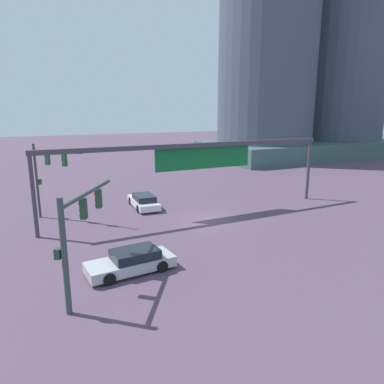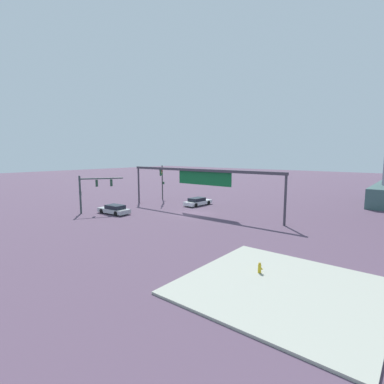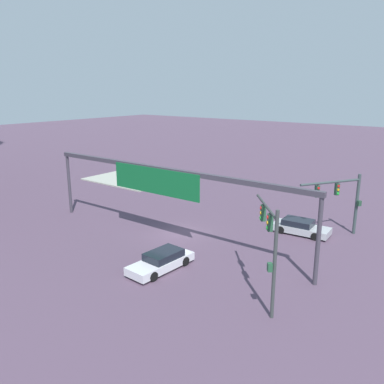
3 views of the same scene
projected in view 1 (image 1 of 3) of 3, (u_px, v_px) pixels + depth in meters
ground_plane at (207, 221)px, 27.65m from camera, size 225.75×225.75×0.00m
traffic_signal_near_corner at (47, 169)px, 27.16m from camera, size 3.17×4.04×5.97m
traffic_signal_opposite_side at (78, 225)px, 15.60m from camera, size 3.53×4.93×5.10m
overhead_sign_gantry at (199, 154)px, 28.30m from camera, size 24.84×0.43×5.95m
sedan_car_approaching at (144, 201)px, 31.34m from camera, size 2.15×4.97×1.21m
sedan_car_waiting_far at (132, 261)px, 18.72m from camera, size 4.76×2.19×1.21m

